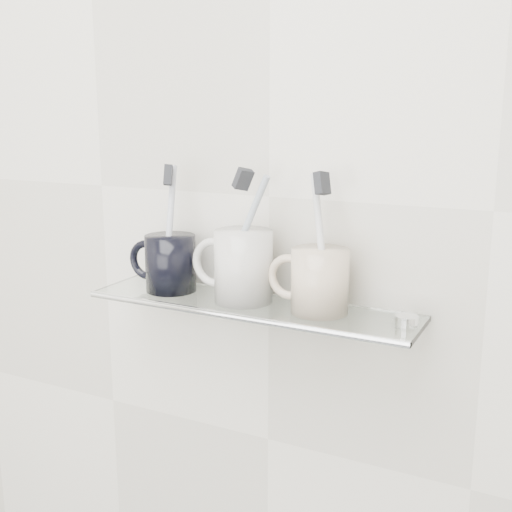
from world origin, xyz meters
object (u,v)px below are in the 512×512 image
Objects in this scene: mug_left at (171,263)px; mug_right at (320,281)px; shelf_glass at (250,306)px; mug_center at (243,266)px.

mug_right reaches higher than mug_left.
mug_left reaches higher than shelf_glass.
mug_center is (-0.01, 0.00, 0.06)m from shelf_glass.
shelf_glass is 0.12m from mug_right.
mug_left is at bearing 157.63° from mug_right.
mug_right is (0.25, 0.00, 0.00)m from mug_left.
mug_right is at bearing 0.80° from mug_center.
mug_center is (0.13, 0.00, 0.01)m from mug_left.
shelf_glass is 0.06m from mug_center.
mug_left is at bearing -179.20° from mug_center.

